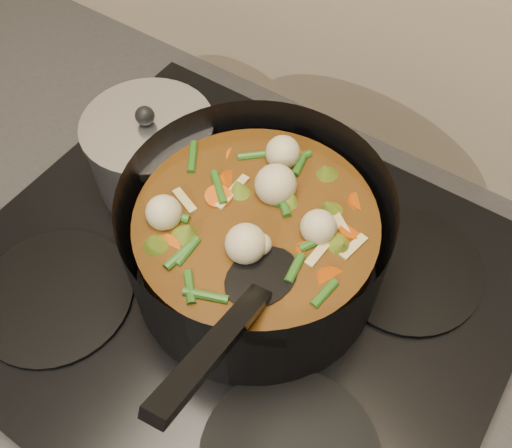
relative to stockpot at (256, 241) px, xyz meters
The scene contains 4 objects.
counter 0.54m from the stockpot, 118.29° to the right, with size 2.64×0.64×0.91m.
stovetop 0.08m from the stockpot, 118.29° to the right, with size 0.62×0.54×0.03m.
stockpot is the anchor object (origin of this frame).
saucepan 0.19m from the stockpot, 166.70° to the left, with size 0.16×0.16×0.13m.
Camera 1 is at (0.21, 1.67, 1.52)m, focal length 40.00 mm.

